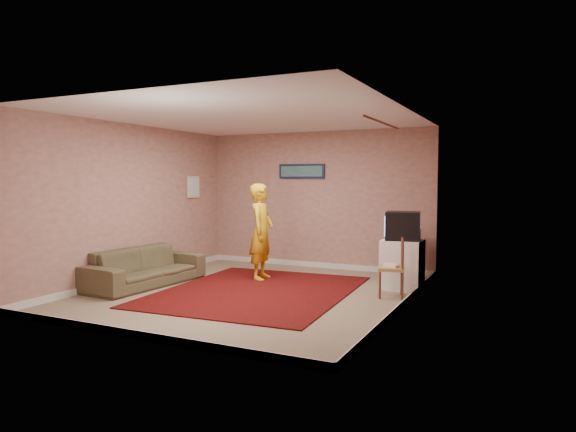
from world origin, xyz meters
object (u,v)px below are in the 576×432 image
at_px(chair_b, 391,261).
at_px(sofa, 146,267).
at_px(tv_cabinet, 402,264).
at_px(person, 262,232).
at_px(crt_tv, 403,226).
at_px(chair_a, 406,249).

relative_size(chair_b, sofa, 0.23).
bearing_deg(chair_b, tv_cabinet, 163.40).
bearing_deg(chair_b, person, -113.47).
bearing_deg(crt_tv, sofa, -167.09).
xyz_separation_m(chair_a, sofa, (-3.66, -2.19, -0.23)).
bearing_deg(chair_a, person, -148.98).
bearing_deg(chair_b, crt_tv, 163.86).
relative_size(tv_cabinet, person, 0.47).
relative_size(tv_cabinet, sofa, 0.37).
relative_size(chair_a, person, 0.29).
relative_size(crt_tv, sofa, 0.28).
relative_size(crt_tv, chair_a, 1.22).
relative_size(sofa, person, 1.26).
xyz_separation_m(crt_tv, chair_b, (-0.01, -0.62, -0.46)).
bearing_deg(chair_b, chair_a, 168.17).
height_order(chair_b, person, person).
xyz_separation_m(chair_b, sofa, (-3.73, -0.90, -0.22)).
height_order(crt_tv, sofa, crt_tv).
bearing_deg(person, tv_cabinet, -92.46).
bearing_deg(person, sofa, 121.91).
distance_m(tv_cabinet, sofa, 4.05).
distance_m(chair_a, sofa, 4.27).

